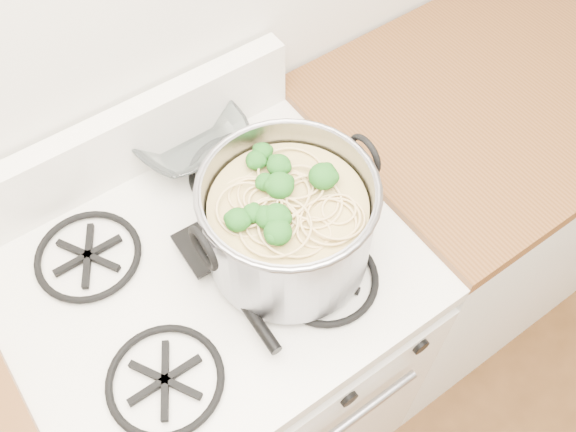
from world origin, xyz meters
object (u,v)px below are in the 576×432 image
(stock_pot, at_px, (288,223))
(glass_bowl, at_px, (186,139))
(gas_range, at_px, (226,361))
(spatula, at_px, (204,244))

(stock_pot, xyz_separation_m, glass_bowl, (-0.02, 0.34, -0.09))
(gas_range, xyz_separation_m, stock_pot, (0.14, -0.07, 0.58))
(stock_pot, xyz_separation_m, spatula, (-0.12, 0.10, -0.09))
(gas_range, relative_size, spatula, 2.98)
(gas_range, height_order, spatula, spatula)
(stock_pot, bearing_deg, glass_bowl, 93.38)
(gas_range, relative_size, stock_pot, 2.69)
(stock_pot, bearing_deg, spatula, 141.55)
(spatula, xyz_separation_m, glass_bowl, (0.10, 0.25, 0.00))
(spatula, bearing_deg, gas_range, -117.66)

